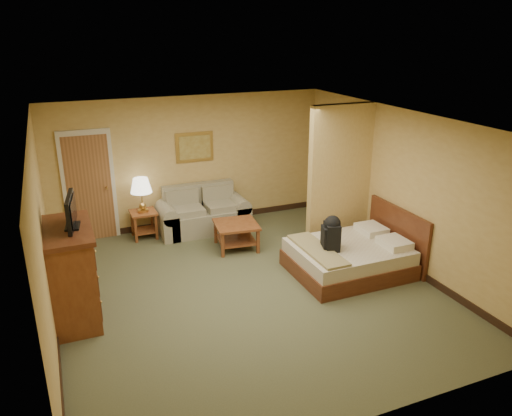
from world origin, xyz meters
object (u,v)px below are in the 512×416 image
coffee_table (236,230)px  dresser (71,274)px  loveseat (203,216)px  bed (352,256)px

coffee_table → dresser: size_ratio=0.62×
coffee_table → loveseat: bearing=106.1°
coffee_table → bed: 2.15m
dresser → bed: 4.33m
loveseat → coffee_table: loveseat is taller
coffee_table → dresser: (-2.87, -1.34, 0.33)m
loveseat → dresser: dresser is taller
coffee_table → bed: bed is taller
loveseat → dresser: size_ratio=1.31×
bed → coffee_table: bearing=131.5°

